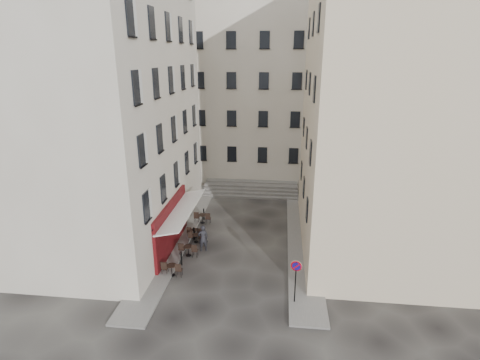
# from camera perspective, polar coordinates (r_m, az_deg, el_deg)

# --- Properties ---
(ground) EXTENTS (90.00, 90.00, 0.00)m
(ground) POSITION_cam_1_polar(r_m,az_deg,el_deg) (25.02, -0.90, -12.09)
(ground) COLOR black
(ground) RESTS_ON ground
(sidewalk_left) EXTENTS (2.00, 22.00, 0.12)m
(sidewalk_left) POSITION_cam_1_polar(r_m,az_deg,el_deg) (29.27, -8.72, -7.37)
(sidewalk_left) COLOR slate
(sidewalk_left) RESTS_ON ground
(sidewalk_right) EXTENTS (2.00, 18.00, 0.12)m
(sidewalk_right) POSITION_cam_1_polar(r_m,az_deg,el_deg) (27.51, 9.38, -9.20)
(sidewalk_right) COLOR slate
(sidewalk_right) RESTS_ON ground
(building_left) EXTENTS (12.20, 16.20, 20.60)m
(building_left) POSITION_cam_1_polar(r_m,az_deg,el_deg) (27.86, -22.63, 12.14)
(building_left) COLOR beige
(building_left) RESTS_ON ground
(building_right) EXTENTS (12.20, 14.20, 18.60)m
(building_right) POSITION_cam_1_polar(r_m,az_deg,el_deg) (26.24, 23.80, 9.47)
(building_right) COLOR beige
(building_right) RESTS_ON ground
(building_back) EXTENTS (18.20, 10.20, 18.60)m
(building_back) POSITION_cam_1_polar(r_m,az_deg,el_deg) (40.67, 1.11, 13.69)
(building_back) COLOR beige
(building_back) RESTS_ON ground
(cafe_storefront) EXTENTS (1.74, 7.30, 3.50)m
(cafe_storefront) POSITION_cam_1_polar(r_m,az_deg,el_deg) (25.85, -10.23, -6.64)
(cafe_storefront) COLOR #44090B
(cafe_storefront) RESTS_ON ground
(stone_steps) EXTENTS (9.00, 3.15, 0.80)m
(stone_steps) POSITION_cam_1_polar(r_m,az_deg,el_deg) (36.21, 1.64, -1.40)
(stone_steps) COLOR #5A5755
(stone_steps) RESTS_ON ground
(bollard_near) EXTENTS (0.12, 0.12, 0.98)m
(bollard_near) POSITION_cam_1_polar(r_m,az_deg,el_deg) (24.50, -8.93, -11.63)
(bollard_near) COLOR black
(bollard_near) RESTS_ON ground
(bollard_mid) EXTENTS (0.12, 0.12, 0.98)m
(bollard_mid) POSITION_cam_1_polar(r_m,az_deg,el_deg) (27.47, -7.03, -8.02)
(bollard_mid) COLOR black
(bollard_mid) RESTS_ON ground
(bollard_far) EXTENTS (0.12, 0.12, 0.98)m
(bollard_far) POSITION_cam_1_polar(r_m,az_deg,el_deg) (30.56, -5.53, -5.12)
(bollard_far) COLOR black
(bollard_far) RESTS_ON ground
(no_parking_sign) EXTENTS (0.58, 0.17, 2.60)m
(no_parking_sign) POSITION_cam_1_polar(r_m,az_deg,el_deg) (20.43, 8.51, -13.95)
(no_parking_sign) COLOR black
(no_parking_sign) RESTS_ON ground
(bistro_table_a) EXTENTS (1.28, 0.60, 0.90)m
(bistro_table_a) POSITION_cam_1_polar(r_m,az_deg,el_deg) (23.59, -10.33, -13.18)
(bistro_table_a) COLOR black
(bistro_table_a) RESTS_ON ground
(bistro_table_b) EXTENTS (1.29, 0.61, 0.91)m
(bistro_table_b) POSITION_cam_1_polar(r_m,az_deg,el_deg) (25.48, -7.86, -10.47)
(bistro_table_b) COLOR black
(bistro_table_b) RESTS_ON ground
(bistro_table_c) EXTENTS (1.14, 0.53, 0.80)m
(bistro_table_c) POSITION_cam_1_polar(r_m,az_deg,el_deg) (27.11, -6.69, -8.67)
(bistro_table_c) COLOR black
(bistro_table_c) RESTS_ON ground
(bistro_table_d) EXTENTS (1.15, 0.54, 0.81)m
(bistro_table_d) POSITION_cam_1_polar(r_m,az_deg,el_deg) (27.79, -6.90, -7.95)
(bistro_table_d) COLOR black
(bistro_table_d) RESTS_ON ground
(bistro_table_e) EXTENTS (1.33, 0.63, 0.94)m
(bistro_table_e) POSITION_cam_1_polar(r_m,az_deg,el_deg) (29.93, -5.73, -5.75)
(bistro_table_e) COLOR black
(bistro_table_e) RESTS_ON ground
(pedestrian) EXTENTS (0.81, 0.68, 1.88)m
(pedestrian) POSITION_cam_1_polar(r_m,az_deg,el_deg) (25.79, -5.67, -8.80)
(pedestrian) COLOR black
(pedestrian) RESTS_ON ground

